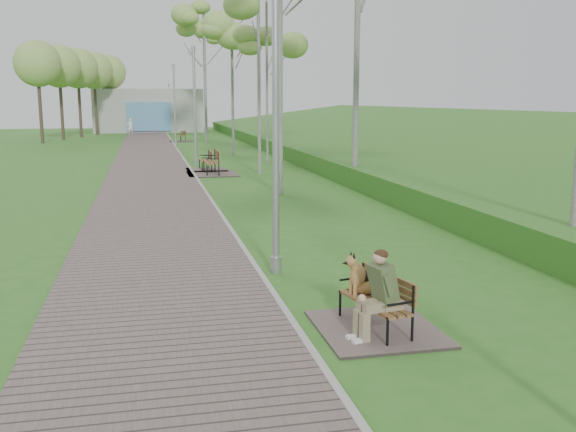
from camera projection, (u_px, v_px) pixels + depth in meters
name	position (u px, v px, depth m)	size (l,w,h in m)	color
ground	(249.00, 259.00, 12.58)	(120.00, 120.00, 0.00)	#336E24
walkway	(149.00, 160.00, 32.86)	(3.50, 67.00, 0.04)	#635450
kerb	(184.00, 159.00, 33.23)	(0.10, 67.00, 0.05)	#999993
embankment	(412.00, 157.00, 34.35)	(14.00, 70.00, 1.60)	#437E2B
building_north	(149.00, 111.00, 60.86)	(10.00, 5.20, 4.00)	#9E9E99
bench_main	(372.00, 304.00, 8.56)	(1.59, 1.76, 1.39)	#635450
bench_second	(206.00, 166.00, 28.05)	(1.73, 1.92, 1.06)	#635450
bench_third	(211.00, 169.00, 26.55)	(2.03, 2.26, 1.25)	#635450
bench_far	(181.00, 139.00, 47.05)	(1.61, 1.78, 0.99)	#635450
lamp_post_near	(276.00, 133.00, 11.06)	(0.21, 0.21, 5.36)	#A1A4A9
lamp_post_second	(195.00, 111.00, 29.68)	(0.21, 0.21, 5.47)	#A1A4A9
lamp_post_third	(175.00, 108.00, 43.23)	(0.21, 0.21, 5.38)	#A1A4A9
lamp_post_far	(170.00, 110.00, 60.46)	(0.17, 0.17, 4.50)	#A1A4A9
pedestrian_near	(130.00, 127.00, 55.11)	(0.53, 0.35, 1.44)	white
birch_mid_c	(232.00, 32.00, 34.29)	(2.84, 2.84, 8.40)	silver
birch_far_a	(267.00, 33.00, 30.12)	(2.21, 2.21, 7.83)	silver
birch_far_b	(204.00, 27.00, 43.77)	(2.83, 2.83, 10.08)	silver
birch_distant_a	(204.00, 37.00, 49.30)	(2.73, 2.73, 9.91)	silver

